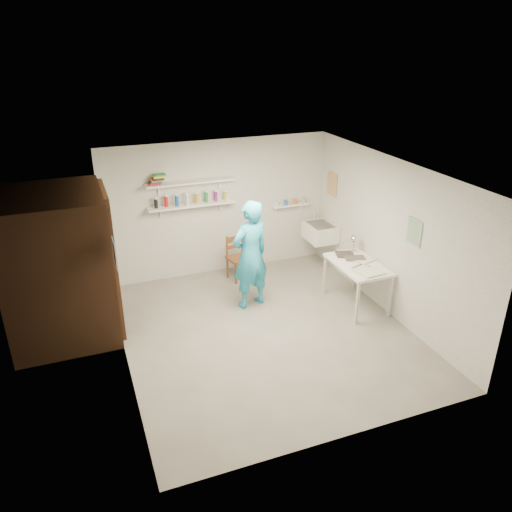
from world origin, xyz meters
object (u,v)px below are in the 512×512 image
object	(u,v)px
belfast_sink	(320,232)
man	(250,255)
work_table	(356,284)
wall_clock	(249,232)
desk_lamp	(355,239)
wooden_chair	(239,258)

from	to	relation	value
belfast_sink	man	bearing A→B (deg)	-152.54
belfast_sink	work_table	world-z (taller)	belfast_sink
wall_clock	desk_lamp	size ratio (longest dim) A/B	2.30
belfast_sink	wall_clock	bearing A→B (deg)	-157.80
wooden_chair	man	bearing A→B (deg)	-110.13
work_table	desk_lamp	xyz separation A→B (m)	(0.18, 0.44, 0.59)
man	wooden_chair	world-z (taller)	man
belfast_sink	wall_clock	xyz separation A→B (m)	(-1.62, -0.66, 0.47)
desk_lamp	man	bearing A→B (deg)	174.79
man	belfast_sink	bearing A→B (deg)	-168.21
belfast_sink	work_table	distance (m)	1.51
wooden_chair	work_table	distance (m)	2.11
man	work_table	bearing A→B (deg)	143.46
wooden_chair	work_table	world-z (taller)	wooden_chair
belfast_sink	work_table	size ratio (longest dim) A/B	0.55
belfast_sink	desk_lamp	size ratio (longest dim) A/B	4.37
man	desk_lamp	world-z (taller)	man
desk_lamp	wall_clock	bearing A→B (deg)	167.61
wall_clock	wooden_chair	world-z (taller)	wall_clock
work_table	desk_lamp	bearing A→B (deg)	67.58
belfast_sink	wooden_chair	size ratio (longest dim) A/B	0.76
belfast_sink	work_table	xyz separation A→B (m)	(-0.11, -1.47, -0.33)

